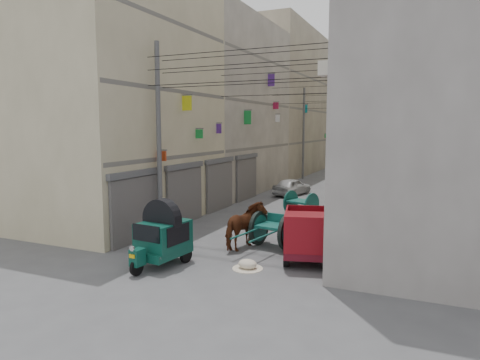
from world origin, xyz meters
The scene contains 18 objects.
ground centered at (0.00, 0.00, 0.00)m, with size 140.00×140.00×0.00m, color #4C4C4F.
building_row_left centered at (-8.00, 34.13, 6.46)m, with size 8.00×62.00×14.00m.
building_row_right centered at (8.00, 34.13, 6.46)m, with size 8.00×62.00×14.00m.
end_cap_building centered at (0.00, 66.00, 6.50)m, with size 22.00×10.00×13.00m, color tan.
shutters_left centered at (-3.92, 10.38, 1.49)m, with size 0.18×14.40×2.88m.
signboards centered at (-0.01, 21.66, 3.43)m, with size 8.22×40.52×5.67m.
ac_units centered at (3.65, 7.67, 7.43)m, with size 0.70×6.55×3.35m.
utility_poles centered at (0.00, 17.00, 4.00)m, with size 7.40×22.20×8.00m.
overhead_cables centered at (0.00, 14.40, 6.77)m, with size 7.40×22.52×1.12m.
auto_rickshaw centered at (-1.32, 2.77, 1.00)m, with size 1.55×2.46×1.69m.
tonga_cart centered at (1.31, 6.27, 0.69)m, with size 1.59×3.10×1.33m.
mini_truck centered at (2.93, 5.07, 0.86)m, with size 2.20×3.43×1.79m.
second_cart centered at (0.65, 12.50, 0.66)m, with size 1.75×1.65×1.25m.
feed_sack centered at (1.43, 3.54, 0.16)m, with size 0.62×0.50×0.31m, color beige.
horse centered at (0.42, 5.68, 0.85)m, with size 0.92×2.02×1.71m, color brown.
distant_car_white centered at (-1.78, 18.83, 0.58)m, with size 1.37×3.40×1.16m, color #B2B2B2.
distant_car_grey centered at (1.84, 27.47, 0.61)m, with size 1.29×3.71×1.22m, color slate.
distant_car_green centered at (-0.16, 32.63, 0.62)m, with size 1.73×4.26×1.24m, color #1E5838.
Camera 1 is at (6.64, -8.80, 4.54)m, focal length 32.00 mm.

